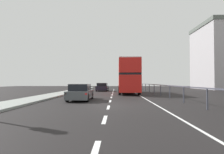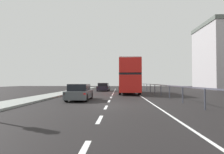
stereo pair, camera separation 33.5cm
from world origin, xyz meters
name	(u,v)px [view 2 (the right image)]	position (x,y,z in m)	size (l,w,h in m)	color
ground_plane	(107,105)	(0.00, 0.00, -0.05)	(73.23, 120.00, 0.10)	black
near_sidewalk_kerb	(13,103)	(-6.53, 0.00, 0.07)	(2.38, 80.00, 0.14)	gray
lane_paint_markings	(129,96)	(1.92, 8.66, 0.00)	(3.28, 46.00, 0.01)	silver
bridge_side_railing	(161,87)	(5.49, 9.00, 0.99)	(0.10, 42.00, 1.22)	#464855
double_decker_bus_red	(129,76)	(2.07, 13.41, 2.32)	(2.65, 10.57, 4.33)	red
hatchback_car_near	(80,92)	(-2.52, 3.13, 0.66)	(1.80, 4.52, 1.36)	#484D50
sedan_car_ahead	(104,87)	(-1.83, 19.86, 0.66)	(2.00, 4.11, 1.36)	#1E1F2E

